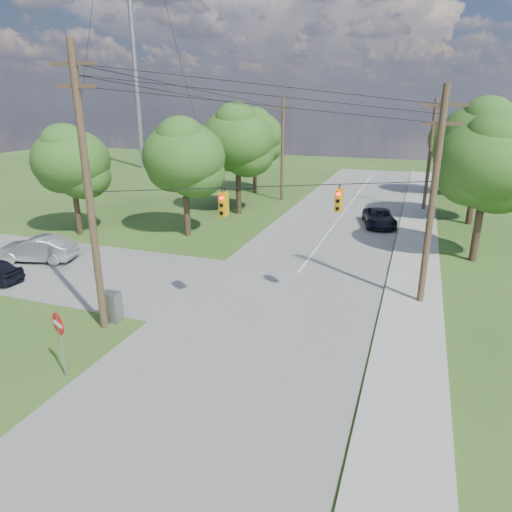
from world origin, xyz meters
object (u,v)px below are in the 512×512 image
at_px(pole_sw, 88,191).
at_px(control_cabinet, 112,307).
at_px(pole_north_e, 430,155).
at_px(pole_north_w, 282,150).
at_px(pole_ne, 433,197).
at_px(car_main_north, 379,218).
at_px(do_not_enter_sign, 59,331).
at_px(car_cross_silver, 37,249).

relative_size(pole_sw, control_cabinet, 8.25).
bearing_deg(pole_north_e, pole_north_w, 180.00).
bearing_deg(control_cabinet, pole_ne, 24.73).
relative_size(pole_ne, car_main_north, 2.11).
bearing_deg(pole_north_w, pole_ne, -57.71).
relative_size(car_main_north, do_not_enter_sign, 1.93).
distance_m(car_main_north, control_cabinet, 23.88).
distance_m(pole_north_e, do_not_enter_sign, 35.73).
bearing_deg(control_cabinet, car_cross_silver, 147.87).
relative_size(pole_north_e, pole_north_w, 1.00).
xyz_separation_m(pole_sw, car_main_north, (10.10, 22.25, -5.51)).
bearing_deg(car_main_north, do_not_enter_sign, -122.39).
distance_m(pole_ne, control_cabinet, 15.90).
bearing_deg(pole_north_w, pole_sw, -89.23).
distance_m(pole_sw, do_not_enter_sign, 5.85).
xyz_separation_m(car_cross_silver, control_cabinet, (9.65, -5.44, -0.11)).
xyz_separation_m(pole_sw, pole_north_w, (-0.40, 29.60, -1.10)).
bearing_deg(pole_ne, pole_north_w, 122.29).
height_order(pole_sw, pole_ne, pole_sw).
distance_m(pole_sw, car_main_north, 25.05).
bearing_deg(control_cabinet, car_main_north, 62.33).
distance_m(pole_ne, pole_north_e, 22.00).
xyz_separation_m(pole_north_w, car_cross_silver, (-9.22, -23.56, -4.30)).
bearing_deg(do_not_enter_sign, pole_sw, 129.89).
distance_m(car_cross_silver, control_cabinet, 11.07).
distance_m(control_cabinet, do_not_enter_sign, 4.62).
height_order(pole_ne, pole_north_w, pole_ne).
height_order(pole_north_w, car_cross_silver, pole_north_w).
relative_size(car_cross_silver, do_not_enter_sign, 1.88).
bearing_deg(pole_sw, do_not_enter_sign, -73.63).
relative_size(pole_north_w, car_cross_silver, 2.06).
relative_size(car_cross_silver, car_main_north, 0.97).
distance_m(pole_north_e, pole_north_w, 13.90).
xyz_separation_m(pole_north_w, do_not_enter_sign, (1.50, -33.35, -3.26)).
relative_size(pole_ne, pole_north_e, 1.05).
bearing_deg(do_not_enter_sign, pole_north_w, 116.10).
bearing_deg(car_cross_silver, pole_sw, 43.45).
bearing_deg(pole_ne, car_cross_silver, -176.13).
distance_m(pole_north_e, car_main_north, 9.22).
relative_size(pole_ne, car_cross_silver, 2.16).
bearing_deg(do_not_enter_sign, pole_north_e, 93.13).
relative_size(pole_north_e, control_cabinet, 6.88).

